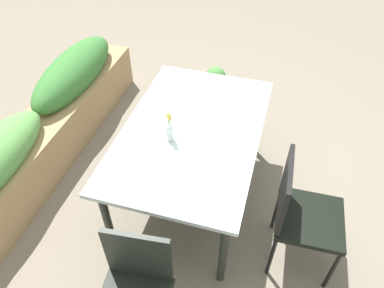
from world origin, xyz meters
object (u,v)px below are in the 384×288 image
Objects in this scene: dining_table at (192,136)px; planter_box at (43,130)px; chair_near_left at (300,211)px; potted_plant at (215,84)px; flower_vase at (170,129)px.

dining_table is 0.54× the size of planter_box.
chair_near_left reaches higher than potted_plant.
flower_vase is 0.58× the size of potted_plant.
flower_vase is 0.09× the size of planter_box.
chair_near_left is 3.71× the size of flower_vase.
flower_vase is (0.20, 0.98, 0.32)m from chair_near_left.
planter_box is (0.39, 2.28, -0.17)m from chair_near_left.
planter_box is 1.88m from potted_plant.
flower_vase is at bearing 142.03° from dining_table.
chair_near_left reaches higher than planter_box.
planter_box is (0.03, 1.41, -0.32)m from dining_table.
flower_vase is 1.39m from planter_box.
dining_table is 0.26m from flower_vase.
potted_plant is (1.75, 1.00, -0.31)m from chair_near_left.
dining_table reaches higher than potted_plant.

